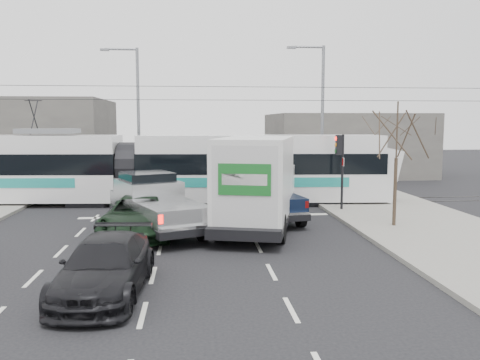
{
  "coord_description": "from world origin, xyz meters",
  "views": [
    {
      "loc": [
        -0.52,
        -17.19,
        4.33
      ],
      "look_at": [
        1.51,
        4.88,
        1.8
      ],
      "focal_mm": 38.0,
      "sensor_mm": 36.0,
      "label": 1
    }
  ],
  "objects": [
    {
      "name": "bare_tree",
      "position": [
        7.6,
        2.5,
        3.79
      ],
      "size": [
        2.4,
        2.4,
        5.0
      ],
      "color": "#47382B",
      "rests_on": "ground"
    },
    {
      "name": "street_lamp_near",
      "position": [
        7.31,
        14.0,
        5.11
      ],
      "size": [
        2.38,
        0.25,
        9.0
      ],
      "color": "slate",
      "rests_on": "ground"
    },
    {
      "name": "traffic_signal",
      "position": [
        6.47,
        6.5,
        2.74
      ],
      "size": [
        0.44,
        0.44,
        3.6
      ],
      "color": "black",
      "rests_on": "ground"
    },
    {
      "name": "box_truck",
      "position": [
        2.0,
        2.68,
        1.85
      ],
      "size": [
        4.42,
        7.89,
        3.74
      ],
      "rotation": [
        0.0,
        0.0,
        -0.26
      ],
      "color": "black",
      "rests_on": "ground"
    },
    {
      "name": "sidewalk_right",
      "position": [
        9.0,
        0.0,
        0.07
      ],
      "size": [
        6.0,
        60.0,
        0.15
      ],
      "primitive_type": "cube",
      "color": "gray",
      "rests_on": "ground"
    },
    {
      "name": "dark_car",
      "position": [
        -2.76,
        -4.47,
        0.71
      ],
      "size": [
        2.31,
        5.01,
        1.42
      ],
      "primitive_type": "imported",
      "rotation": [
        0.0,
        0.0,
        -0.07
      ],
      "color": "black",
      "rests_on": "ground"
    },
    {
      "name": "catenary",
      "position": [
        0.0,
        10.0,
        3.88
      ],
      "size": [
        60.0,
        0.2,
        7.0
      ],
      "color": "black",
      "rests_on": "ground"
    },
    {
      "name": "navy_pickup",
      "position": [
        2.71,
        4.97,
        1.06
      ],
      "size": [
        2.69,
        5.32,
        2.14
      ],
      "rotation": [
        0.0,
        0.0,
        0.17
      ],
      "color": "black",
      "rests_on": "ground"
    },
    {
      "name": "green_car",
      "position": [
        -2.59,
        2.16,
        0.77
      ],
      "size": [
        2.74,
        5.63,
        1.54
      ],
      "primitive_type": "imported",
      "rotation": [
        0.0,
        0.0,
        -0.03
      ],
      "color": "black",
      "rests_on": "ground"
    },
    {
      "name": "building_left",
      "position": [
        -14.0,
        22.0,
        3.0
      ],
      "size": [
        14.0,
        10.0,
        6.0
      ],
      "primitive_type": "cube",
      "color": "#67635D",
      "rests_on": "ground"
    },
    {
      "name": "tram",
      "position": [
        -3.96,
        9.88,
        1.93
      ],
      "size": [
        26.77,
        4.48,
        5.44
      ],
      "rotation": [
        0.0,
        0.0,
        -0.07
      ],
      "color": "silver",
      "rests_on": "ground"
    },
    {
      "name": "ground",
      "position": [
        0.0,
        0.0,
        0.0
      ],
      "size": [
        120.0,
        120.0,
        0.0
      ],
      "primitive_type": "plane",
      "color": "black",
      "rests_on": "ground"
    },
    {
      "name": "building_right",
      "position": [
        12.0,
        24.0,
        2.5
      ],
      "size": [
        12.0,
        10.0,
        5.0
      ],
      "primitive_type": "cube",
      "color": "#67635D",
      "rests_on": "ground"
    },
    {
      "name": "silver_pickup",
      "position": [
        -2.08,
        2.9,
        1.14
      ],
      "size": [
        4.51,
        6.65,
        2.3
      ],
      "rotation": [
        0.0,
        0.0,
        0.41
      ],
      "color": "black",
      "rests_on": "ground"
    },
    {
      "name": "street_lamp_far",
      "position": [
        -4.19,
        16.0,
        5.11
      ],
      "size": [
        2.38,
        0.25,
        9.0
      ],
      "color": "slate",
      "rests_on": "ground"
    },
    {
      "name": "rails",
      "position": [
        0.0,
        10.0,
        0.01
      ],
      "size": [
        60.0,
        1.6,
        0.03
      ],
      "primitive_type": "cube",
      "color": "#33302D",
      "rests_on": "ground"
    }
  ]
}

